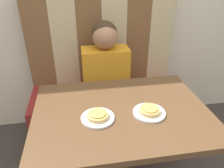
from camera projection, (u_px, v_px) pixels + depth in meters
The scene contains 8 objects.
booth_seat at pixel (106, 113), 2.03m from camera, with size 1.27×0.53×0.47m.
booth_backrest at pixel (102, 40), 1.92m from camera, with size 1.27×0.08×0.78m.
dining_table at pixel (121, 123), 1.27m from camera, with size 0.97×0.73×0.73m.
person at pixel (105, 59), 1.77m from camera, with size 0.38×0.22×0.60m.
plate_left at pixel (98, 118), 1.15m from camera, with size 0.18×0.18×0.01m.
plate_right at pixel (149, 113), 1.19m from camera, with size 0.18×0.18×0.01m.
pizza_left at pixel (98, 115), 1.14m from camera, with size 0.11×0.11×0.03m.
pizza_right at pixel (149, 110), 1.18m from camera, with size 0.11×0.11×0.03m.
Camera 1 is at (-0.22, -0.98, 1.45)m, focal length 35.00 mm.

